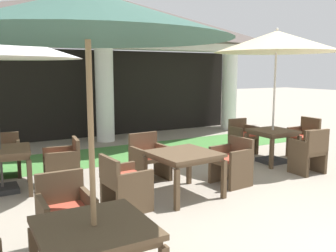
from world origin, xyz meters
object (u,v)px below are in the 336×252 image
Objects in this scene: patio_chair_mid_left_north at (149,158)px; patio_umbrella_near_foreground at (87,18)px; patio_chair_mid_right_south at (309,153)px; patio_table_mid_left at (184,158)px; patio_umbrella_mid_right at (277,42)px; patio_chair_far_back_east at (63,163)px; patio_chair_near_foreground_north at (66,217)px; patio_table_mid_right at (273,135)px; patio_chair_mid_left_east at (232,162)px; patio_chair_mid_left_west at (124,183)px; patio_chair_mid_right_north at (242,137)px; patio_table_near_foreground at (94,235)px; patio_table_far_back at (0,155)px; patio_chair_far_back_north at (3,156)px; terracotta_urn at (68,168)px; patio_chair_mid_right_east at (304,139)px.

patio_umbrella_near_foreground is at bearing 51.62° from patio_chair_mid_left_north.
patio_chair_mid_right_south is (2.91, -1.18, 0.02)m from patio_chair_mid_left_north.
patio_table_mid_left is 3.56m from patio_umbrella_mid_right.
patio_umbrella_mid_right is at bearing -91.42° from patio_chair_far_back_east.
patio_chair_near_foreground_north is 1.01× the size of patio_table_mid_right.
patio_umbrella_mid_right is (1.77, 0.80, 2.18)m from patio_chair_mid_left_east.
patio_chair_mid_left_west is 4.02m from patio_table_mid_right.
patio_chair_mid_right_north is at bearing 37.95° from patio_umbrella_near_foreground.
patio_chair_mid_right_north is at bearing -150.33° from patio_chair_near_foreground_north.
patio_umbrella_near_foreground is 3.15× the size of patio_chair_mid_left_north.
patio_umbrella_near_foreground is 4.28m from patio_chair_mid_left_east.
patio_chair_near_foreground_north is at bearing -169.75° from patio_chair_mid_right_south.
patio_chair_mid_left_east is 1.00× the size of patio_chair_far_back_east.
patio_table_near_foreground is at bearing 177.78° from patio_chair_far_back_east.
patio_table_mid_right is (2.92, -0.18, 0.22)m from patio_chair_mid_left_north.
patio_table_far_back is at bearing 172.20° from patio_table_mid_right.
patio_table_mid_right is (3.89, 0.98, 0.23)m from patio_chair_mid_left_west.
patio_umbrella_mid_right reaches higher than patio_table_near_foreground.
patio_chair_far_back_north is at bearing -84.88° from patio_chair_near_foreground_north.
patio_umbrella_near_foreground is at bearing 90.00° from patio_chair_near_foreground_north.
patio_chair_near_foreground_north reaches higher than patio_table_mid_right.
patio_chair_near_foreground_north is 1.04× the size of patio_chair_mid_right_north.
patio_table_near_foreground is 6.04m from patio_umbrella_mid_right.
patio_table_far_back reaches higher than patio_table_mid_left.
patio_chair_far_back_east is at bearing 160.32° from patio_chair_mid_right_south.
patio_table_mid_left is at bearing 90.00° from patio_chair_mid_left_east.
patio_chair_mid_left_east is (1.06, 0.09, -0.22)m from patio_table_mid_left.
patio_chair_mid_left_east is 1.95m from patio_table_mid_right.
patio_chair_mid_left_west is (1.04, 1.88, -2.02)m from patio_umbrella_near_foreground.
patio_table_mid_right is at bearing 90.00° from patio_chair_mid_right_south.
patio_chair_near_foreground_north is 0.30× the size of patio_umbrella_mid_right.
terracotta_urn is at bearing -15.85° from patio_chair_far_back_east.
patio_chair_mid_left_east is 0.81× the size of patio_table_far_back.
patio_chair_mid_right_north is 5.32m from patio_chair_far_back_north.
patio_chair_mid_right_east is at bearing -0.65° from patio_umbrella_mid_right.
patio_chair_mid_left_north is at bearing 176.55° from patio_umbrella_mid_right.
patio_table_near_foreground is at bearing -100.47° from terracotta_urn.
patio_table_mid_right is at bearing 90.00° from patio_chair_mid_right_north.
patio_chair_mid_right_south is at bearing 90.00° from patio_chair_mid_right_north.
patio_chair_mid_left_north reaches higher than patio_chair_far_back_north.
patio_chair_mid_left_north is 1.51m from patio_chair_mid_left_west.
patio_chair_mid_left_east is at bearing 134.90° from patio_chair_mid_left_north.
patio_table_mid_left is at bearing 103.58° from patio_chair_mid_right_east.
patio_chair_mid_right_north is (4.95, 2.83, -0.00)m from patio_chair_near_foreground_north.
patio_chair_far_back_north is at bearing 153.24° from patio_chair_mid_right_south.
patio_table_far_back is at bearing 3.43° from patio_chair_mid_right_north.
terracotta_urn is at bearing 165.83° from patio_umbrella_mid_right.
patio_chair_far_back_north is (-5.25, 2.72, -0.02)m from patio_chair_mid_right_south.
patio_chair_near_foreground_north is 1.02× the size of patio_chair_mid_left_north.
patio_table_near_foreground is 1.11× the size of patio_chair_mid_left_north.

